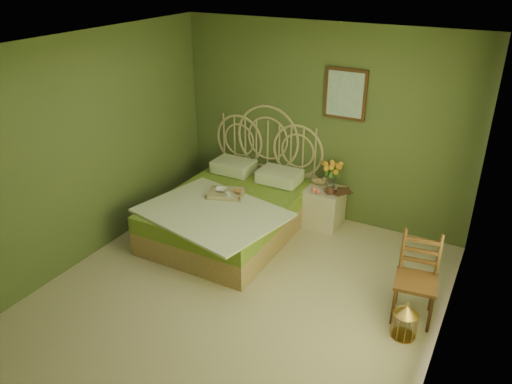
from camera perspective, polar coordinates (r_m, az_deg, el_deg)
The scene contains 14 objects.
floor at distance 5.44m, azimuth -2.35°, elevation -12.18°, with size 4.50×4.50×0.00m, color #C4AF8D.
ceiling at distance 4.35m, azimuth -2.98°, elevation 15.93°, with size 4.50×4.50×0.00m, color silver.
wall_back at distance 6.64m, azimuth 7.49°, elevation 7.64°, with size 4.00×4.00×0.00m, color #495A2F.
wall_left at distance 5.96m, azimuth -19.40°, elevation 4.23°, with size 4.50×4.50×0.00m, color #495A2F.
wall_right at distance 4.20m, azimuth 21.61°, elevation -5.35°, with size 4.50×4.50×0.00m, color #495A2F.
wall_art at distance 6.39m, azimuth 10.18°, elevation 10.95°, with size 0.54×0.04×0.64m.
bed at distance 6.50m, azimuth -2.76°, elevation -2.00°, with size 1.85×2.33×1.45m.
nightstand at distance 6.71m, azimuth 7.86°, elevation -1.01°, with size 0.47×0.48×0.95m.
chair at distance 5.22m, azimuth 18.10°, elevation -8.68°, with size 0.45×0.45×0.90m.
birdcage at distance 5.09m, azimuth 16.65°, elevation -13.99°, with size 0.23×0.23×0.36m.
book_lower at distance 6.59m, azimuth 9.38°, elevation 0.11°, with size 0.15×0.20×0.02m, color #381E0F.
book_upper at distance 6.58m, azimuth 9.39°, elevation 0.27°, with size 0.17×0.24×0.02m, color #472819.
cereal_bowl at distance 6.44m, azimuth -3.99°, elevation 0.27°, with size 0.15×0.15×0.04m, color white.
coffee_cup at distance 6.27m, azimuth -3.13°, elevation -0.31°, with size 0.07×0.07×0.07m, color white.
Camera 1 is at (2.24, -3.66, 3.34)m, focal length 35.00 mm.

